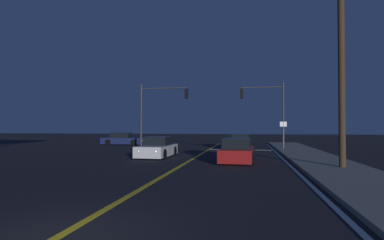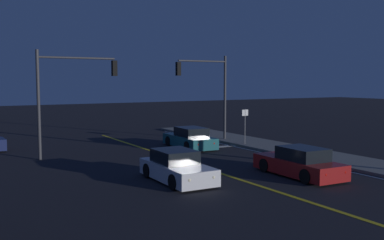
# 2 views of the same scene
# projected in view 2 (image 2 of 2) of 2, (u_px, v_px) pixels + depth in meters

# --- Properties ---
(lane_line_center) EXTENTS (0.20, 40.66, 0.01)m
(lane_line_center) POSITION_uv_depth(u_px,v_px,m) (268.00, 189.00, 17.91)
(lane_line_center) COLOR gold
(lane_line_center) RESTS_ON ground
(lane_line_edge_right) EXTENTS (0.16, 40.66, 0.01)m
(lane_line_edge_right) POSITION_uv_depth(u_px,v_px,m) (361.00, 174.00, 20.65)
(lane_line_edge_right) COLOR silver
(lane_line_edge_right) RESTS_ON ground
(stop_bar) EXTENTS (5.75, 0.50, 0.01)m
(stop_bar) POSITION_uv_depth(u_px,v_px,m) (197.00, 149.00, 28.37)
(stop_bar) COLOR silver
(stop_bar) RESTS_ON ground
(car_lead_oncoming_white) EXTENTS (1.92, 4.24, 1.34)m
(car_lead_oncoming_white) POSITION_uv_depth(u_px,v_px,m) (177.00, 168.00, 19.24)
(car_lead_oncoming_white) COLOR silver
(car_lead_oncoming_white) RESTS_ON ground
(car_distant_tail_teal) EXTENTS (2.00, 4.54, 1.34)m
(car_distant_tail_teal) POSITION_uv_depth(u_px,v_px,m) (190.00, 139.00, 28.76)
(car_distant_tail_teal) COLOR #195960
(car_distant_tail_teal) RESTS_ON ground
(car_following_oncoming_red) EXTENTS (1.97, 4.63, 1.34)m
(car_following_oncoming_red) POSITION_uv_depth(u_px,v_px,m) (299.00, 163.00, 20.26)
(car_following_oncoming_red) COLOR maroon
(car_following_oncoming_red) RESTS_ON ground
(traffic_signal_near_right) EXTENTS (3.99, 0.28, 6.04)m
(traffic_signal_near_right) POSITION_uv_depth(u_px,v_px,m) (209.00, 85.00, 31.14)
(traffic_signal_near_right) COLOR #38383D
(traffic_signal_near_right) RESTS_ON ground
(traffic_signal_far_left) EXTENTS (4.57, 0.28, 5.98)m
(traffic_signal_far_left) POSITION_uv_depth(u_px,v_px,m) (68.00, 86.00, 24.91)
(traffic_signal_far_left) COLOR #38383D
(traffic_signal_far_left) RESTS_ON ground
(street_sign_corner) EXTENTS (0.56, 0.12, 2.46)m
(street_sign_corner) POSITION_uv_depth(u_px,v_px,m) (245.00, 121.00, 29.47)
(street_sign_corner) COLOR slate
(street_sign_corner) RESTS_ON ground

